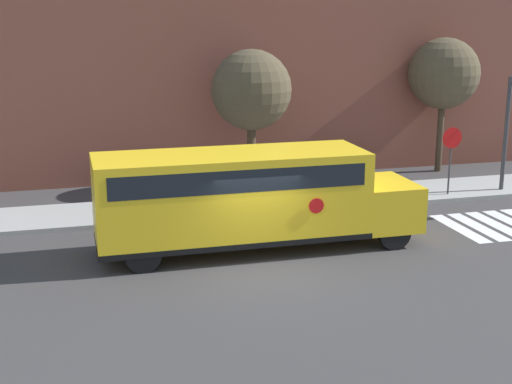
# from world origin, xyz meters

# --- Properties ---
(ground_plane) EXTENTS (60.00, 60.00, 0.00)m
(ground_plane) POSITION_xyz_m (0.00, 0.00, 0.00)
(ground_plane) COLOR #3A3838
(sidewalk_strip) EXTENTS (44.00, 3.00, 0.15)m
(sidewalk_strip) POSITION_xyz_m (0.00, 6.50, 0.07)
(sidewalk_strip) COLOR #9E9E99
(sidewalk_strip) RESTS_ON ground
(building_backdrop) EXTENTS (32.00, 4.00, 8.79)m
(building_backdrop) POSITION_xyz_m (0.00, 13.00, 4.39)
(building_backdrop) COLOR brown
(building_backdrop) RESTS_ON ground
(crosswalk_stripes) EXTENTS (4.00, 3.20, 0.01)m
(crosswalk_stripes) POSITION_xyz_m (9.03, 2.00, 0.00)
(crosswalk_stripes) COLOR white
(crosswalk_stripes) RESTS_ON ground
(school_bus) EXTENTS (9.64, 2.57, 2.97)m
(school_bus) POSITION_xyz_m (-0.04, 1.75, 1.70)
(school_bus) COLOR yellow
(school_bus) RESTS_ON ground
(stop_sign) EXTENTS (0.79, 0.10, 2.72)m
(stop_sign) POSITION_xyz_m (8.93, 5.63, 1.84)
(stop_sign) COLOR #38383A
(stop_sign) RESTS_ON ground
(tree_near_sidewalk) EXTENTS (3.15, 3.15, 5.53)m
(tree_near_sidewalk) POSITION_xyz_m (2.06, 9.05, 3.93)
(tree_near_sidewalk) COLOR #423323
(tree_near_sidewalk) RESTS_ON ground
(tree_far_sidewalk) EXTENTS (3.07, 3.07, 5.84)m
(tree_far_sidewalk) POSITION_xyz_m (10.91, 9.98, 4.29)
(tree_far_sidewalk) COLOR #423323
(tree_far_sidewalk) RESTS_ON ground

